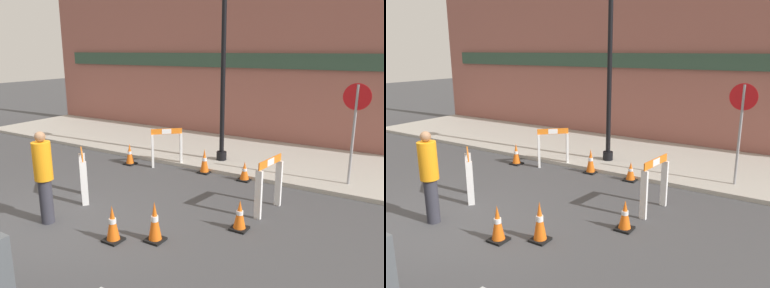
{
  "view_description": "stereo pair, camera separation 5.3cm",
  "coord_description": "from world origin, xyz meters",
  "views": [
    {
      "loc": [
        5.61,
        -3.76,
        3.14
      ],
      "look_at": [
        1.14,
        3.5,
        1.0
      ],
      "focal_mm": 35.0,
      "sensor_mm": 36.0,
      "label": 1
    },
    {
      "loc": [
        5.65,
        -3.74,
        3.14
      ],
      "look_at": [
        1.14,
        3.5,
        1.0
      ],
      "focal_mm": 35.0,
      "sensor_mm": 36.0,
      "label": 2
    }
  ],
  "objects": [
    {
      "name": "traffic_cone_3",
      "position": [
        3.1,
        1.94,
        0.27
      ],
      "size": [
        0.3,
        0.3,
        0.57
      ],
      "color": "black",
      "rests_on": "ground_plane"
    },
    {
      "name": "traffic_cone_0",
      "position": [
        -1.2,
        3.96,
        0.29
      ],
      "size": [
        0.3,
        0.3,
        0.6
      ],
      "color": "black",
      "rests_on": "ground_plane"
    },
    {
      "name": "traffic_cone_5",
      "position": [
        2.11,
        4.4,
        0.23
      ],
      "size": [
        0.3,
        0.3,
        0.48
      ],
      "color": "black",
      "rests_on": "ground_plane"
    },
    {
      "name": "streetlamp_post",
      "position": [
        0.94,
        5.42,
        3.46
      ],
      "size": [
        0.44,
        0.44,
        5.23
      ],
      "color": "black",
      "rests_on": "sidewalk_slab"
    },
    {
      "name": "person_worker",
      "position": [
        -0.08,
        0.32,
        0.94
      ],
      "size": [
        0.44,
        0.44,
        1.75
      ],
      "rotation": [
        0.0,
        0.0,
        1.14
      ],
      "color": "#33333D",
      "rests_on": "ground_plane"
    },
    {
      "name": "stop_sign",
      "position": [
        4.39,
        5.21,
        1.67
      ],
      "size": [
        0.6,
        0.06,
        2.34
      ],
      "rotation": [
        0.0,
        0.0,
        3.12
      ],
      "color": "gray",
      "rests_on": "sidewalk_slab"
    },
    {
      "name": "traffic_cone_1",
      "position": [
        0.97,
        4.4,
        0.31
      ],
      "size": [
        0.3,
        0.3,
        0.65
      ],
      "color": "black",
      "rests_on": "ground_plane"
    },
    {
      "name": "traffic_cone_4",
      "position": [
        1.46,
        0.44,
        0.31
      ],
      "size": [
        0.3,
        0.3,
        0.64
      ],
      "color": "black",
      "rests_on": "ground_plane"
    },
    {
      "name": "sidewalk_slab",
      "position": [
        0.0,
        6.45,
        0.05
      ],
      "size": [
        18.0,
        3.89,
        0.1
      ],
      "color": "#ADA89E",
      "rests_on": "ground_plane"
    },
    {
      "name": "traffic_cone_2",
      "position": [
        2.06,
        0.81,
        0.35
      ],
      "size": [
        0.3,
        0.3,
        0.72
      ],
      "color": "black",
      "rests_on": "ground_plane"
    },
    {
      "name": "barricade_0",
      "position": [
        -0.2,
        4.35,
        0.58
      ],
      "size": [
        0.71,
        0.68,
        1.07
      ],
      "rotation": [
        0.0,
        0.0,
        3.89
      ],
      "color": "white",
      "rests_on": "ground_plane"
    },
    {
      "name": "barricade_2",
      "position": [
        3.26,
        2.94,
        0.61
      ],
      "size": [
        0.25,
        0.9,
        1.12
      ],
      "rotation": [
        0.0,
        0.0,
        7.72
      ],
      "color": "white",
      "rests_on": "ground_plane"
    },
    {
      "name": "storefront_facade",
      "position": [
        0.0,
        8.47,
        2.75
      ],
      "size": [
        18.0,
        0.22,
        5.5
      ],
      "color": "#93564C",
      "rests_on": "ground_plane"
    },
    {
      "name": "barricade_1",
      "position": [
        -0.35,
        1.48,
        0.58
      ],
      "size": [
        0.65,
        0.58,
        1.09
      ],
      "rotation": [
        0.0,
        0.0,
        5.58
      ],
      "color": "white",
      "rests_on": "ground_plane"
    },
    {
      "name": "ground_plane",
      "position": [
        0.0,
        0.0,
        0.0
      ],
      "size": [
        60.0,
        60.0,
        0.0
      ],
      "primitive_type": "plane",
      "color": "#424244"
    }
  ]
}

